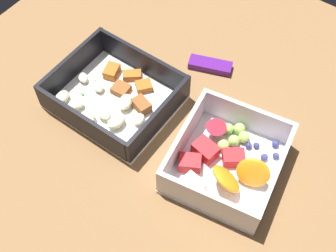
% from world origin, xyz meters
% --- Properties ---
extents(table_surface, '(0.80, 0.80, 0.02)m').
position_xyz_m(table_surface, '(0.00, 0.00, 0.01)').
color(table_surface, brown).
rests_on(table_surface, ground).
extents(pasta_container, '(0.18, 0.15, 0.05)m').
position_xyz_m(pasta_container, '(-0.11, -0.00, 0.04)').
color(pasta_container, white).
rests_on(pasta_container, table_surface).
extents(fruit_bowl, '(0.16, 0.17, 0.05)m').
position_xyz_m(fruit_bowl, '(0.09, 0.00, 0.04)').
color(fruit_bowl, white).
rests_on(fruit_bowl, table_surface).
extents(candy_bar, '(0.07, 0.05, 0.01)m').
position_xyz_m(candy_bar, '(-0.03, 0.14, 0.03)').
color(candy_bar, '#51197A').
rests_on(candy_bar, table_surface).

